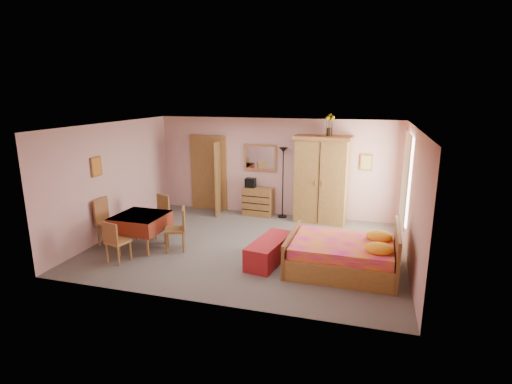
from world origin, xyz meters
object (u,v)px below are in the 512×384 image
(chest_of_drawers, at_px, (258,201))
(wall_mirror, at_px, (260,158))
(chair_south, at_px, (118,241))
(floor_lamp, at_px, (283,183))
(chair_west, at_px, (110,221))
(dining_table, at_px, (141,231))
(wardrobe, at_px, (322,180))
(chair_east, at_px, (175,229))
(bed, at_px, (342,246))
(chair_north, at_px, (157,216))
(stereo, at_px, (250,183))
(bench, at_px, (270,251))
(sunflower_vase, at_px, (330,125))

(chest_of_drawers, bearing_deg, wall_mirror, 93.70)
(chair_south, bearing_deg, floor_lamp, 68.81)
(chair_west, bearing_deg, chest_of_drawers, 138.95)
(wall_mirror, height_order, dining_table, wall_mirror)
(floor_lamp, bearing_deg, wall_mirror, 163.20)
(dining_table, height_order, chair_west, chair_west)
(wardrobe, bearing_deg, chair_east, -128.96)
(bed, distance_m, dining_table, 4.21)
(chest_of_drawers, xyz_separation_m, chair_south, (-1.81, -3.71, 0.04))
(chair_south, bearing_deg, wardrobe, 58.61)
(wall_mirror, xyz_separation_m, bed, (2.44, -3.11, -1.09))
(wall_mirror, height_order, wardrobe, wardrobe)
(chair_north, bearing_deg, wardrobe, -125.02)
(stereo, xyz_separation_m, floor_lamp, (0.89, 0.00, 0.05))
(stereo, distance_m, bench, 3.24)
(floor_lamp, distance_m, bed, 3.43)
(sunflower_vase, xyz_separation_m, chair_east, (-2.83, -2.87, -2.01))
(chest_of_drawers, relative_size, dining_table, 0.80)
(floor_lamp, bearing_deg, bench, -82.58)
(chest_of_drawers, height_order, sunflower_vase, sunflower_vase)
(chest_of_drawers, distance_m, chair_east, 3.06)
(wall_mirror, height_order, bench, wall_mirror)
(sunflower_vase, xyz_separation_m, bench, (-0.78, -2.90, -2.25))
(chest_of_drawers, distance_m, floor_lamp, 0.87)
(wall_mirror, height_order, chair_west, wall_mirror)
(sunflower_vase, height_order, chair_north, sunflower_vase)
(sunflower_vase, bearing_deg, chair_east, -134.53)
(chair_north, bearing_deg, dining_table, 117.91)
(dining_table, relative_size, chair_east, 1.08)
(wall_mirror, xyz_separation_m, bench, (1.05, -3.12, -1.32))
(bench, distance_m, chair_east, 2.07)
(wardrobe, distance_m, sunflower_vase, 1.38)
(wall_mirror, bearing_deg, sunflower_vase, -6.37)
(stereo, bearing_deg, chair_east, -105.19)
(chair_east, bearing_deg, wall_mirror, -41.36)
(dining_table, height_order, chair_north, chair_north)
(chest_of_drawers, distance_m, bed, 3.79)
(bed, relative_size, chair_west, 1.97)
(bed, bearing_deg, chest_of_drawers, 131.16)
(wardrobe, bearing_deg, chair_north, -144.17)
(bed, relative_size, chair_east, 2.16)
(floor_lamp, xyz_separation_m, chair_south, (-2.48, -3.72, -0.51))
(bed, relative_size, bench, 1.47)
(chest_of_drawers, height_order, bed, bed)
(floor_lamp, height_order, dining_table, floor_lamp)
(stereo, distance_m, bed, 3.96)
(wardrobe, relative_size, chair_west, 2.17)
(dining_table, height_order, chair_east, chair_east)
(bed, height_order, chair_west, chair_west)
(chest_of_drawers, relative_size, bed, 0.40)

